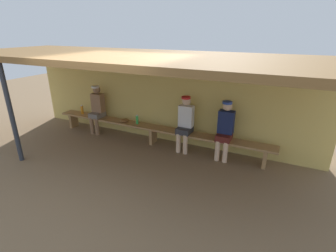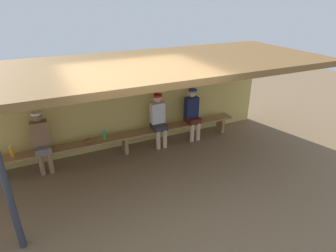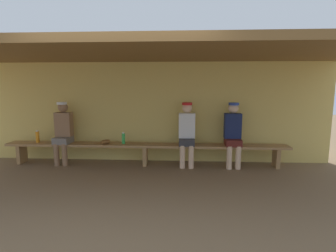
# 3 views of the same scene
# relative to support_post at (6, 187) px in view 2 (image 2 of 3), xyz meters

# --- Properties ---
(ground_plane) EXTENTS (24.00, 24.00, 0.00)m
(ground_plane) POSITION_rel_support_post_xyz_m (2.26, 0.55, -1.10)
(ground_plane) COLOR brown
(back_wall) EXTENTS (8.00, 0.20, 2.20)m
(back_wall) POSITION_rel_support_post_xyz_m (2.26, 2.55, 0.00)
(back_wall) COLOR #D8BC60
(back_wall) RESTS_ON ground
(dugout_roof) EXTENTS (8.00, 2.80, 0.12)m
(dugout_roof) POSITION_rel_support_post_xyz_m (2.26, 1.25, 1.16)
(dugout_roof) COLOR brown
(dugout_roof) RESTS_ON back_wall
(support_post) EXTENTS (0.10, 0.10, 2.20)m
(support_post) POSITION_rel_support_post_xyz_m (0.00, 0.00, 0.00)
(support_post) COLOR #2D333D
(support_post) RESTS_ON ground
(bench) EXTENTS (6.00, 0.36, 0.46)m
(bench) POSITION_rel_support_post_xyz_m (2.26, 2.10, -0.71)
(bench) COLOR #9E7547
(bench) RESTS_ON ground
(player_shirtless_tan) EXTENTS (0.34, 0.42, 1.34)m
(player_shirtless_tan) POSITION_rel_support_post_xyz_m (4.10, 2.10, -0.35)
(player_shirtless_tan) COLOR #591E19
(player_shirtless_tan) RESTS_ON ground
(player_middle) EXTENTS (0.34, 0.42, 1.34)m
(player_middle) POSITION_rel_support_post_xyz_m (3.14, 2.10, -0.35)
(player_middle) COLOR #333338
(player_middle) RESTS_ON ground
(player_in_blue) EXTENTS (0.34, 0.42, 1.34)m
(player_in_blue) POSITION_rel_support_post_xyz_m (0.48, 2.10, -0.35)
(player_in_blue) COLOR slate
(player_in_blue) RESTS_ON ground
(water_bottle_green) EXTENTS (0.07, 0.07, 0.27)m
(water_bottle_green) POSITION_rel_support_post_xyz_m (-0.11, 2.12, -0.51)
(water_bottle_green) COLOR orange
(water_bottle_green) RESTS_ON bench
(water_bottle_orange) EXTENTS (0.07, 0.07, 0.25)m
(water_bottle_orange) POSITION_rel_support_post_xyz_m (1.79, 2.10, -0.52)
(water_bottle_orange) COLOR green
(water_bottle_orange) RESTS_ON bench
(baseball_glove_dark_brown) EXTENTS (0.26, 0.29, 0.09)m
(baseball_glove_dark_brown) POSITION_rel_support_post_xyz_m (1.41, 2.08, -0.60)
(baseball_glove_dark_brown) COLOR brown
(baseball_glove_dark_brown) RESTS_ON bench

